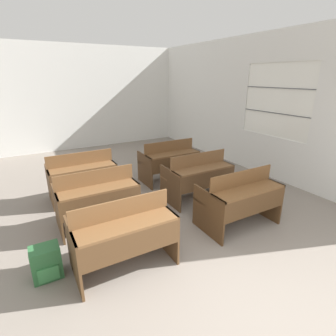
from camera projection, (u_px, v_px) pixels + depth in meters
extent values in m
plane|color=gray|center=(273.00, 331.00, 2.41)|extent=(30.00, 30.00, 0.00)
cube|color=silver|center=(79.00, 98.00, 8.05)|extent=(6.38, 0.06, 3.11)
cube|color=silver|center=(240.00, 147.00, 6.78)|extent=(0.06, 7.48, 0.95)
cube|color=silver|center=(249.00, 49.00, 6.01)|extent=(0.06, 7.48, 0.63)
cube|color=silver|center=(200.00, 93.00, 7.87)|extent=(0.06, 3.82, 1.54)
cube|color=white|center=(277.00, 101.00, 5.60)|extent=(0.02, 1.70, 1.54)
cube|color=#4C4C51|center=(275.00, 113.00, 5.68)|extent=(0.02, 1.70, 0.02)
cube|color=#4C4C51|center=(278.00, 88.00, 5.50)|extent=(0.02, 1.70, 0.02)
cube|color=brown|center=(73.00, 256.00, 2.90)|extent=(0.03, 0.71, 0.67)
cube|color=brown|center=(164.00, 228.00, 3.43)|extent=(0.03, 0.71, 0.67)
cube|color=brown|center=(127.00, 225.00, 2.90)|extent=(1.18, 0.34, 0.03)
cube|color=brown|center=(133.00, 245.00, 2.83)|extent=(1.12, 0.02, 0.30)
cube|color=brown|center=(121.00, 209.00, 2.99)|extent=(1.18, 0.02, 0.23)
cube|color=brown|center=(116.00, 224.00, 3.31)|extent=(1.18, 0.27, 0.03)
cube|color=brown|center=(118.00, 243.00, 3.40)|extent=(1.12, 0.04, 0.04)
cube|color=#53371E|center=(208.00, 214.00, 3.78)|extent=(0.03, 0.71, 0.67)
cube|color=#53371E|center=(264.00, 197.00, 4.32)|extent=(0.03, 0.71, 0.67)
cube|color=brown|center=(249.00, 190.00, 3.79)|extent=(1.18, 0.34, 0.03)
cube|color=#53371E|center=(256.00, 205.00, 3.71)|extent=(1.12, 0.02, 0.30)
cube|color=brown|center=(242.00, 178.00, 3.87)|extent=(1.18, 0.02, 0.23)
cube|color=brown|center=(228.00, 193.00, 4.19)|extent=(1.18, 0.27, 0.03)
cube|color=#53371E|center=(227.00, 209.00, 4.29)|extent=(1.12, 0.04, 0.04)
cube|color=brown|center=(58.00, 213.00, 3.81)|extent=(0.03, 0.71, 0.67)
cube|color=brown|center=(132.00, 196.00, 4.35)|extent=(0.03, 0.71, 0.67)
cube|color=brown|center=(99.00, 189.00, 3.82)|extent=(1.18, 0.34, 0.03)
cube|color=brown|center=(103.00, 204.00, 3.74)|extent=(1.12, 0.02, 0.30)
cube|color=brown|center=(95.00, 177.00, 3.90)|extent=(1.18, 0.02, 0.23)
cube|color=brown|center=(93.00, 192.00, 4.22)|extent=(1.18, 0.27, 0.03)
cube|color=brown|center=(95.00, 208.00, 4.32)|extent=(1.12, 0.04, 0.04)
cube|color=brown|center=(170.00, 188.00, 4.66)|extent=(0.03, 0.71, 0.67)
cube|color=brown|center=(220.00, 176.00, 5.19)|extent=(0.03, 0.71, 0.67)
cube|color=brown|center=(203.00, 168.00, 4.67)|extent=(1.18, 0.34, 0.03)
cube|color=brown|center=(208.00, 180.00, 4.59)|extent=(1.12, 0.02, 0.30)
cube|color=brown|center=(198.00, 159.00, 4.75)|extent=(1.18, 0.02, 0.23)
cube|color=brown|center=(190.00, 173.00, 5.07)|extent=(1.18, 0.27, 0.03)
cube|color=brown|center=(190.00, 186.00, 5.16)|extent=(1.12, 0.04, 0.04)
cube|color=brown|center=(50.00, 187.00, 4.70)|extent=(0.03, 0.71, 0.67)
cube|color=brown|center=(112.00, 175.00, 5.23)|extent=(0.03, 0.71, 0.67)
cube|color=brown|center=(83.00, 168.00, 4.70)|extent=(1.18, 0.34, 0.03)
cube|color=brown|center=(86.00, 179.00, 4.63)|extent=(1.12, 0.02, 0.30)
cube|color=brown|center=(80.00, 159.00, 4.79)|extent=(1.18, 0.02, 0.23)
cube|color=brown|center=(79.00, 172.00, 5.11)|extent=(1.18, 0.27, 0.03)
cube|color=brown|center=(81.00, 185.00, 5.20)|extent=(1.12, 0.04, 0.04)
cube|color=brown|center=(145.00, 170.00, 5.54)|extent=(0.03, 0.71, 0.67)
cube|color=brown|center=(190.00, 162.00, 6.07)|extent=(0.03, 0.71, 0.67)
cube|color=brown|center=(173.00, 154.00, 5.54)|extent=(1.18, 0.34, 0.03)
cube|color=brown|center=(177.00, 163.00, 5.47)|extent=(1.12, 0.02, 0.30)
cube|color=brown|center=(169.00, 146.00, 5.63)|extent=(1.18, 0.02, 0.23)
cube|color=brown|center=(164.00, 158.00, 5.95)|extent=(1.18, 0.27, 0.03)
cube|color=brown|center=(164.00, 170.00, 6.04)|extent=(1.12, 0.04, 0.04)
cube|color=#2D6638|center=(46.00, 262.00, 3.00)|extent=(0.32, 0.24, 0.40)
cube|color=#397F46|center=(49.00, 274.00, 2.92)|extent=(0.22, 0.02, 0.17)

